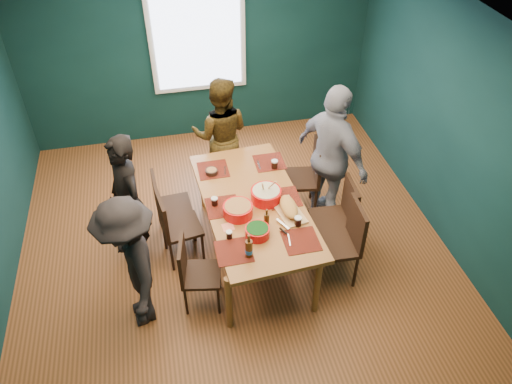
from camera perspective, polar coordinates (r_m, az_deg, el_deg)
room at (r=5.43m, az=-3.62°, el=6.46°), size 5.01×5.01×2.71m
dining_table at (r=5.49m, az=-0.29°, el=-1.77°), size 1.17×2.13×0.79m
chair_left_far at (r=5.94m, az=-10.25°, el=-1.13°), size 0.43×0.43×0.89m
chair_left_mid at (r=5.62m, az=-9.48°, el=-3.54°), size 0.48×0.48×0.93m
chair_left_near at (r=5.17m, az=-7.23°, el=-8.77°), size 0.46×0.46×0.87m
chair_right_far at (r=6.21m, az=5.89°, el=2.23°), size 0.52×0.52×1.00m
chair_right_mid at (r=5.71m, az=9.55°, el=-2.40°), size 0.46×0.46×0.97m
chair_right_near at (r=5.41m, az=10.13°, el=-5.11°), size 0.47×0.47×1.01m
person_far_left at (r=5.60m, az=-14.46°, el=-1.01°), size 0.59×0.69×1.61m
person_back at (r=6.50m, az=-4.03°, el=6.55°), size 0.89×0.77×1.58m
person_right at (r=5.92m, az=8.69°, el=3.89°), size 0.86×1.17×1.84m
person_near_left at (r=4.96m, az=-14.09°, el=-8.07°), size 0.74×1.09×1.56m
bowl_salad at (r=5.25m, az=-2.08°, el=-2.05°), size 0.32×0.32×0.13m
bowl_dumpling at (r=5.42m, az=1.16°, el=-0.29°), size 0.34×0.34×0.31m
bowl_herbs at (r=5.03m, az=0.16°, el=-4.52°), size 0.25×0.25×0.11m
cutting_board at (r=5.29m, az=3.76°, el=-1.83°), size 0.33×0.60×0.13m
small_bowl at (r=5.83m, az=-5.09°, el=2.35°), size 0.14×0.14×0.06m
beer_bottle_a at (r=4.80m, az=-0.81°, el=-6.49°), size 0.08×0.08×0.28m
beer_bottle_b at (r=5.11m, az=1.22°, el=-3.15°), size 0.06×0.06×0.22m
cola_glass_a at (r=5.01m, az=-3.08°, el=-4.87°), size 0.07×0.07×0.09m
cola_glass_b at (r=5.15m, az=4.82°, el=-3.32°), size 0.08×0.08×0.11m
cola_glass_c at (r=5.88m, az=2.13°, el=3.22°), size 0.08×0.08×0.11m
cola_glass_d at (r=5.39m, az=-4.76°, el=-1.06°), size 0.07×0.07×0.10m
napkin_a at (r=5.57m, az=3.46°, el=-0.10°), size 0.17×0.17×0.00m
napkin_b at (r=5.16m, az=-3.22°, el=-4.01°), size 0.13×0.13×0.00m
napkin_c at (r=4.99m, az=5.95°, el=-6.14°), size 0.19×0.19×0.00m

